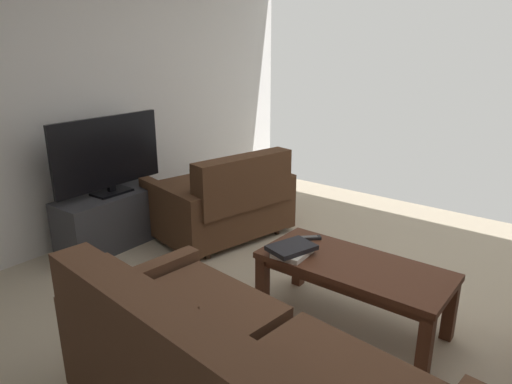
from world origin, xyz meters
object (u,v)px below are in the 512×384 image
(book_stack, at_px, (292,250))
(loveseat_near, at_px, (223,200))
(tv_stand, at_px, (114,219))
(flat_tv, at_px, (108,154))
(sofa_main, at_px, (229,384))
(tv_remote, at_px, (309,238))
(coffee_table, at_px, (353,273))

(book_stack, bearing_deg, loveseat_near, -29.87)
(loveseat_near, distance_m, book_stack, 1.41)
(tv_stand, height_order, flat_tv, flat_tv)
(flat_tv, bearing_deg, sofa_main, 155.47)
(sofa_main, bearing_deg, tv_stand, -24.52)
(loveseat_near, distance_m, tv_stand, 0.97)
(loveseat_near, relative_size, book_stack, 3.92)
(flat_tv, distance_m, tv_remote, 1.87)
(loveseat_near, relative_size, flat_tv, 1.25)
(sofa_main, height_order, loveseat_near, sofa_main)
(coffee_table, relative_size, flat_tv, 1.13)
(loveseat_near, bearing_deg, coffee_table, 160.53)
(coffee_table, bearing_deg, loveseat_near, -19.47)
(loveseat_near, distance_m, tv_remote, 1.25)
(tv_stand, bearing_deg, loveseat_near, -130.39)
(sofa_main, height_order, book_stack, sofa_main)
(sofa_main, height_order, coffee_table, sofa_main)
(sofa_main, distance_m, tv_remote, 1.40)
(coffee_table, relative_size, tv_remote, 8.04)
(tv_stand, distance_m, flat_tv, 0.58)
(sofa_main, bearing_deg, tv_remote, -72.06)
(loveseat_near, height_order, tv_stand, loveseat_near)
(flat_tv, xyz_separation_m, book_stack, (-1.84, -0.04, -0.36))
(coffee_table, bearing_deg, flat_tv, 4.55)
(sofa_main, bearing_deg, coffee_table, -88.69)
(book_stack, bearing_deg, tv_stand, 1.11)
(coffee_table, xyz_separation_m, tv_stand, (2.20, 0.18, -0.12))
(book_stack, bearing_deg, sofa_main, 110.36)
(sofa_main, relative_size, loveseat_near, 1.40)
(loveseat_near, xyz_separation_m, tv_remote, (-1.18, 0.42, 0.10))
(coffee_table, height_order, tv_stand, tv_stand)
(tv_remote, bearing_deg, loveseat_near, -19.83)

